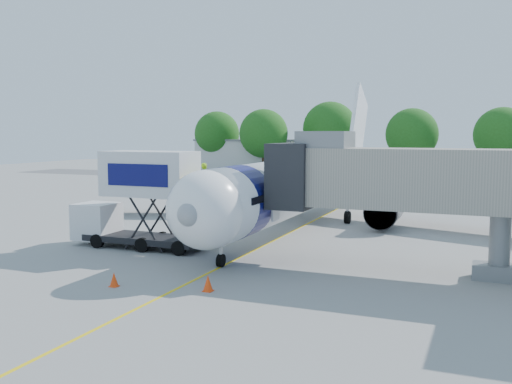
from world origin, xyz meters
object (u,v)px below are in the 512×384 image
at_px(aircraft, 305,184).
at_px(catering_hiloader, 140,200).
at_px(jet_bridge, 398,180).
at_px(ground_tug, 228,300).

height_order(aircraft, catering_hiloader, aircraft).
bearing_deg(jet_bridge, aircraft, 125.70).
relative_size(aircraft, jet_bridge, 2.71).
relative_size(jet_bridge, catering_hiloader, 1.63).
bearing_deg(jet_bridge, ground_tug, -113.94).
distance_m(jet_bridge, ground_tug, 11.12).
distance_m(aircraft, jet_bridge, 13.77).
distance_m(aircraft, catering_hiloader, 12.77).
height_order(aircraft, jet_bridge, aircraft).
height_order(jet_bridge, catering_hiloader, jet_bridge).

